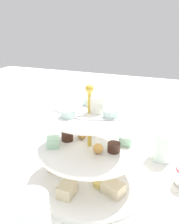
# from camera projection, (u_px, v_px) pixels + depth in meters

# --- Properties ---
(ground_plane) EXTENTS (2.40, 2.40, 0.00)m
(ground_plane) POSITION_uv_depth(u_px,v_px,m) (90.00, 178.00, 0.62)
(ground_plane) COLOR silver
(tiered_serving_stand) EXTENTS (0.31, 0.31, 0.25)m
(tiered_serving_stand) POSITION_uv_depth(u_px,v_px,m) (90.00, 154.00, 0.59)
(tiered_serving_stand) COLOR white
(tiered_serving_stand) RESTS_ON ground_plane
(water_glass_short_left) EXTENTS (0.06, 0.06, 0.08)m
(water_glass_short_left) POSITION_uv_depth(u_px,v_px,m) (162.00, 146.00, 0.69)
(water_glass_short_left) COLOR silver
(water_glass_short_left) RESTS_ON ground_plane
(water_glass_mid_back) EXTENTS (0.06, 0.06, 0.09)m
(water_glass_mid_back) POSITION_uv_depth(u_px,v_px,m) (99.00, 129.00, 0.79)
(water_glass_mid_back) COLOR silver
(water_glass_mid_back) RESTS_ON ground_plane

